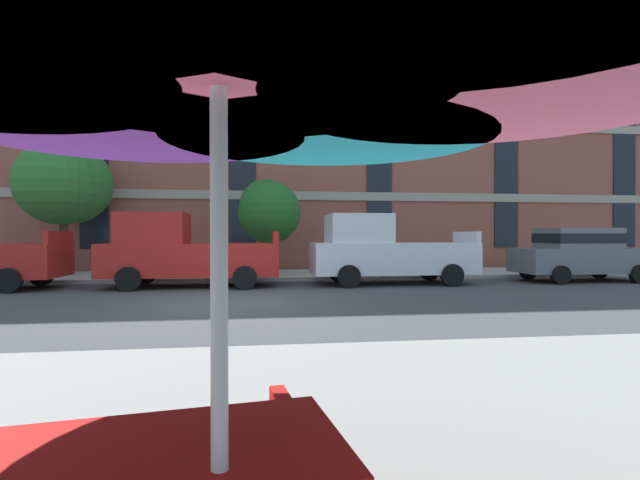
% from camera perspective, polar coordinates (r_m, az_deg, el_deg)
% --- Properties ---
extents(ground_plane, '(120.00, 120.00, 0.00)m').
position_cam_1_polar(ground_plane, '(10.74, -11.07, -7.72)').
color(ground_plane, '#424244').
extents(sidewalk_far, '(56.00, 3.60, 0.12)m').
position_cam_1_polar(sidewalk_far, '(17.48, -9.69, -4.27)').
color(sidewalk_far, '#B2ADA3').
rests_on(sidewalk_far, ground).
extents(apartment_building, '(40.82, 12.08, 16.00)m').
position_cam_1_polar(apartment_building, '(26.40, -9.04, 14.79)').
color(apartment_building, '#934C3D').
rests_on(apartment_building, ground).
extents(pickup_red_midblock, '(5.10, 2.12, 2.20)m').
position_cam_1_polar(pickup_red_midblock, '(14.48, -16.30, -1.48)').
color(pickup_red_midblock, '#B21E19').
rests_on(pickup_red_midblock, ground).
extents(pickup_white, '(5.10, 2.12, 2.20)m').
position_cam_1_polar(pickup_white, '(14.85, 7.95, -1.40)').
color(pickup_white, silver).
rests_on(pickup_white, ground).
extents(sedan_gray, '(4.40, 1.98, 1.78)m').
position_cam_1_polar(sedan_gray, '(17.86, 29.21, -1.38)').
color(sedan_gray, slate).
rests_on(sedan_gray, ground).
extents(street_tree_left, '(3.15, 3.34, 4.86)m').
position_cam_1_polar(street_tree_left, '(19.03, -28.86, 6.23)').
color(street_tree_left, '#4C3823').
rests_on(street_tree_left, ground).
extents(street_tree_middle, '(2.30, 2.40, 3.62)m').
position_cam_1_polar(street_tree_middle, '(17.30, -6.36, 3.67)').
color(street_tree_middle, '#4C3823').
rests_on(street_tree_middle, ground).
extents(patio_umbrella, '(3.73, 3.46, 2.54)m').
position_cam_1_polar(patio_umbrella, '(1.75, -12.32, 24.24)').
color(patio_umbrella, silver).
rests_on(patio_umbrella, ground).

